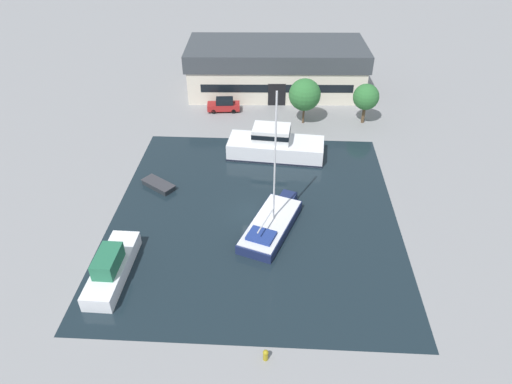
# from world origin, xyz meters

# --- Properties ---
(ground_plane) EXTENTS (440.00, 440.00, 0.00)m
(ground_plane) POSITION_xyz_m (0.00, 0.00, 0.00)
(ground_plane) COLOR gray
(water_canal) EXTENTS (26.66, 29.39, 0.01)m
(water_canal) POSITION_xyz_m (0.00, 0.00, 0.00)
(water_canal) COLOR black
(water_canal) RESTS_ON ground
(warehouse_building) EXTENTS (25.53, 12.12, 6.75)m
(warehouse_building) POSITION_xyz_m (1.42, 29.77, 3.42)
(warehouse_building) COLOR beige
(warehouse_building) RESTS_ON ground
(quay_tree_near_building) EXTENTS (3.98, 3.98, 5.84)m
(quay_tree_near_building) POSITION_xyz_m (5.15, 19.32, 3.85)
(quay_tree_near_building) COLOR brown
(quay_tree_near_building) RESTS_ON ground
(quay_tree_by_water) EXTENTS (3.25, 3.25, 5.14)m
(quay_tree_by_water) POSITION_xyz_m (12.82, 19.83, 3.49)
(quay_tree_by_water) COLOR brown
(quay_tree_by_water) RESTS_ON ground
(parked_car) EXTENTS (4.46, 2.21, 1.78)m
(parked_car) POSITION_xyz_m (-5.39, 22.24, 0.88)
(parked_car) COLOR maroon
(parked_car) RESTS_ON ground
(sailboat_moored) EXTENTS (5.84, 9.68, 13.17)m
(sailboat_moored) POSITION_xyz_m (1.63, -2.11, 0.59)
(sailboat_moored) COLOR #19234C
(sailboat_moored) RESTS_ON water_canal
(motor_cruiser) EXTENTS (11.08, 5.01, 3.59)m
(motor_cruiser) POSITION_xyz_m (1.65, 10.90, 1.32)
(motor_cruiser) COLOR white
(motor_cruiser) RESTS_ON water_canal
(small_dinghy) EXTENTS (3.85, 3.32, 0.58)m
(small_dinghy) POSITION_xyz_m (-10.12, 3.91, 0.30)
(small_dinghy) COLOR #23282D
(small_dinghy) RESTS_ON water_canal
(cabin_boat) EXTENTS (2.53, 7.89, 2.63)m
(cabin_boat) POSITION_xyz_m (-10.94, -8.61, 0.95)
(cabin_boat) COLOR white
(cabin_boat) RESTS_ON water_canal
(mooring_bollard) EXTENTS (0.39, 0.39, 0.90)m
(mooring_bollard) POSITION_xyz_m (1.59, -15.63, 0.48)
(mooring_bollard) COLOR olive
(mooring_bollard) RESTS_ON ground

